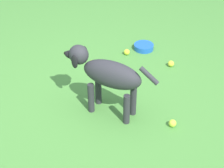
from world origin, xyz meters
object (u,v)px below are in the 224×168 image
(water_bowl, at_px, (144,47))
(dog, at_px, (107,74))
(tennis_ball_1, at_px, (127,52))
(tennis_ball_0, at_px, (92,63))
(tennis_ball_2, at_px, (171,64))
(tennis_ball_3, at_px, (172,123))

(water_bowl, bearing_deg, dog, 125.01)
(tennis_ball_1, bearing_deg, tennis_ball_0, 86.77)
(tennis_ball_0, relative_size, tennis_ball_2, 1.00)
(dog, relative_size, tennis_ball_0, 12.02)
(tennis_ball_2, height_order, tennis_ball_3, same)
(tennis_ball_3, xyz_separation_m, water_bowl, (1.16, -0.62, -0.00))
(tennis_ball_3, bearing_deg, dog, 34.32)
(tennis_ball_3, bearing_deg, tennis_ball_2, -41.33)
(tennis_ball_2, bearing_deg, tennis_ball_1, 27.44)
(dog, relative_size, tennis_ball_2, 12.02)
(dog, relative_size, tennis_ball_1, 12.02)
(tennis_ball_1, bearing_deg, tennis_ball_2, -152.56)
(tennis_ball_1, bearing_deg, tennis_ball_3, 161.55)
(tennis_ball_1, height_order, tennis_ball_3, same)
(tennis_ball_3, bearing_deg, tennis_ball_0, 2.17)
(tennis_ball_0, xyz_separation_m, water_bowl, (-0.04, -0.67, -0.00))
(tennis_ball_1, height_order, tennis_ball_2, same)
(tennis_ball_0, distance_m, tennis_ball_3, 1.20)
(water_bowl, bearing_deg, tennis_ball_1, 87.18)
(dog, distance_m, tennis_ball_0, 0.84)
(tennis_ball_0, distance_m, tennis_ball_1, 0.44)
(tennis_ball_1, distance_m, water_bowl, 0.23)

